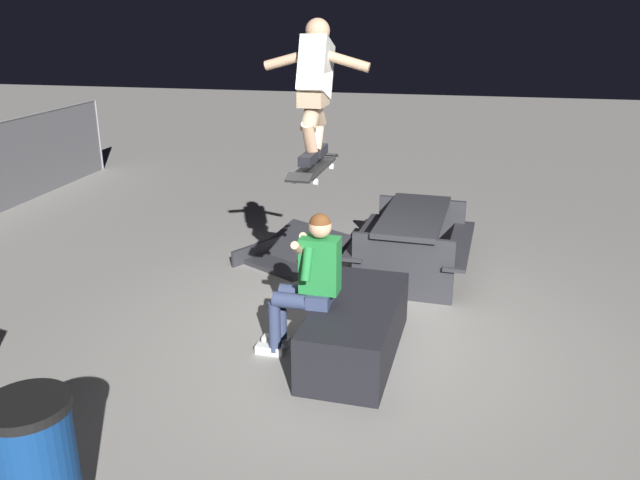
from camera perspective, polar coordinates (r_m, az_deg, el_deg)
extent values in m
plane|color=gray|center=(6.24, 2.93, -8.79)|extent=(40.00, 40.00, 0.00)
cube|color=black|center=(5.88, 3.21, -7.83)|extent=(1.66, 0.80, 0.52)
cube|color=#2D3856|center=(5.71, 0.00, -5.12)|extent=(0.32, 0.20, 0.12)
cube|color=#1E7233|center=(5.59, 0.00, -2.23)|extent=(0.22, 0.35, 0.50)
sphere|color=tan|center=(5.47, 0.00, 1.19)|extent=(0.20, 0.20, 0.20)
sphere|color=brown|center=(5.46, 0.00, 1.39)|extent=(0.19, 0.19, 0.19)
cylinder|color=#1E7233|center=(5.39, -1.17, -2.18)|extent=(0.19, 0.09, 0.29)
cylinder|color=tan|center=(5.46, -1.95, -0.80)|extent=(0.24, 0.08, 0.19)
cylinder|color=#1E7233|center=(5.75, -0.06, -0.77)|extent=(0.19, 0.09, 0.29)
cylinder|color=tan|center=(5.67, -1.25, 0.00)|extent=(0.24, 0.08, 0.19)
cylinder|color=#2D3856|center=(5.69, -2.19, -5.45)|extent=(0.16, 0.41, 0.14)
cylinder|color=#2D3856|center=(5.87, -4.04, -7.69)|extent=(0.11, 0.11, 0.48)
cube|color=white|center=(5.99, -4.44, -9.65)|extent=(0.11, 0.26, 0.08)
cylinder|color=#2D3856|center=(5.84, -1.67, -4.73)|extent=(0.16, 0.41, 0.14)
cylinder|color=#2D3856|center=(6.02, -3.48, -6.94)|extent=(0.11, 0.11, 0.48)
cube|color=white|center=(6.14, -3.88, -8.87)|extent=(0.11, 0.26, 0.08)
cube|color=black|center=(5.44, -0.57, 6.43)|extent=(0.81, 0.23, 0.02)
cube|color=black|center=(5.86, 0.56, 7.58)|extent=(0.13, 0.20, 0.06)
cube|color=black|center=(5.01, -1.87, 5.53)|extent=(0.13, 0.20, 0.06)
cube|color=#99999E|center=(5.71, 0.15, 6.80)|extent=(0.07, 0.16, 0.03)
cylinder|color=white|center=(5.74, -0.73, 6.60)|extent=(0.05, 0.03, 0.05)
cylinder|color=white|center=(5.69, 1.04, 6.50)|extent=(0.05, 0.03, 0.05)
cube|color=#99999E|center=(5.18, -1.35, 5.48)|extent=(0.07, 0.16, 0.03)
cylinder|color=white|center=(5.21, -2.31, 5.27)|extent=(0.05, 0.03, 0.05)
cylinder|color=white|center=(5.16, -0.38, 5.16)|extent=(0.05, 0.03, 0.05)
cube|color=black|center=(5.58, -0.10, 7.93)|extent=(0.26, 0.11, 0.08)
cube|color=black|center=(5.24, -1.07, 7.17)|extent=(0.26, 0.11, 0.08)
cylinder|color=tan|center=(5.50, -0.24, 9.45)|extent=(0.24, 0.11, 0.31)
cylinder|color=#847059|center=(5.40, -0.43, 11.41)|extent=(0.34, 0.14, 0.33)
cylinder|color=tan|center=(5.26, -0.93, 8.99)|extent=(0.24, 0.11, 0.31)
cylinder|color=#847059|center=(5.30, -0.73, 11.26)|extent=(0.34, 0.14, 0.33)
cube|color=#847059|center=(5.34, -0.59, 12.40)|extent=(0.31, 0.21, 0.12)
cube|color=silver|center=(5.39, -0.37, 15.03)|extent=(0.46, 0.23, 0.52)
sphere|color=tan|center=(5.44, -0.21, 18.02)|extent=(0.20, 0.20, 0.20)
cylinder|color=tan|center=(5.47, -2.64, 15.70)|extent=(0.09, 0.45, 0.19)
cylinder|color=tan|center=(5.36, 2.05, 15.64)|extent=(0.09, 0.45, 0.19)
cube|color=#28282D|center=(8.15, -2.30, -1.56)|extent=(1.42, 1.40, 0.06)
cube|color=#28282D|center=(8.12, -2.31, -1.02)|extent=(1.39, 1.38, 0.42)
cube|color=#28282D|center=(8.24, -5.22, -0.86)|extent=(0.85, 0.51, 0.20)
cube|color=#28282D|center=(8.04, 0.69, -1.32)|extent=(0.85, 0.51, 0.20)
cube|color=#28282D|center=(7.58, 8.31, 2.13)|extent=(1.74, 0.81, 0.06)
cube|color=#28282D|center=(7.76, 4.18, 0.36)|extent=(1.71, 0.35, 0.04)
cube|color=#28282D|center=(7.63, 12.29, -0.38)|extent=(1.71, 0.35, 0.04)
cube|color=#28282D|center=(8.42, 8.93, 1.28)|extent=(0.13, 1.10, 0.72)
cube|color=#28282D|center=(6.98, 7.28, -2.49)|extent=(0.13, 1.10, 0.72)
cylinder|color=navy|center=(4.29, -23.70, -18.44)|extent=(0.46, 0.46, 0.86)
cylinder|color=black|center=(4.03, -24.60, -13.21)|extent=(0.49, 0.49, 0.06)
cylinder|color=slate|center=(13.57, -18.98, 8.77)|extent=(0.05, 0.05, 1.36)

